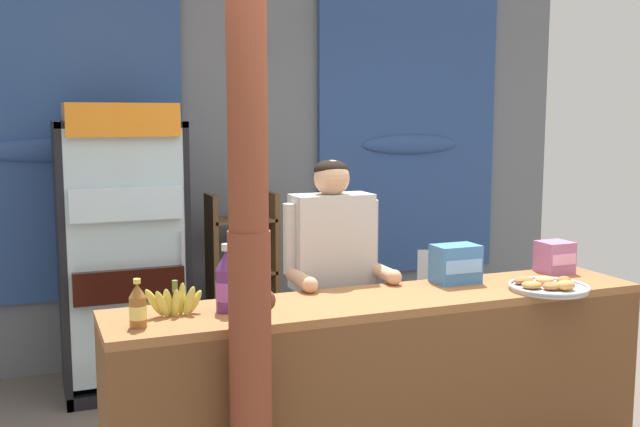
{
  "coord_description": "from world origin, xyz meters",
  "views": [
    {
      "loc": [
        -1.6,
        -2.57,
        1.79
      ],
      "look_at": [
        -0.15,
        1.08,
        1.26
      ],
      "focal_mm": 41.57,
      "sensor_mm": 36.0,
      "label": 1
    }
  ],
  "objects_px": {
    "soda_bottle_iced_tea": "(138,307)",
    "stall_counter": "(395,377)",
    "soda_bottle_grape_soda": "(227,283)",
    "snack_box_biscuit": "(456,264)",
    "pastry_tray": "(548,286)",
    "bottle_shelf_rack": "(243,277)",
    "snack_box_wafer": "(555,257)",
    "timber_post": "(249,245)",
    "shopkeeper": "(332,267)",
    "banana_bunch": "(174,302)",
    "plastic_lawn_chair": "(447,299)",
    "drink_fridge": "(122,236)"
  },
  "relations": [
    {
      "from": "pastry_tray",
      "to": "banana_bunch",
      "type": "distance_m",
      "value": 1.82
    },
    {
      "from": "snack_box_wafer",
      "to": "drink_fridge",
      "type": "bearing_deg",
      "value": 143.96
    },
    {
      "from": "snack_box_wafer",
      "to": "pastry_tray",
      "type": "bearing_deg",
      "value": -132.58
    },
    {
      "from": "timber_post",
      "to": "snack_box_biscuit",
      "type": "xyz_separation_m",
      "value": [
        1.24,
        0.49,
        -0.26
      ]
    },
    {
      "from": "soda_bottle_iced_tea",
      "to": "snack_box_wafer",
      "type": "relative_size",
      "value": 1.18
    },
    {
      "from": "plastic_lawn_chair",
      "to": "soda_bottle_iced_tea",
      "type": "bearing_deg",
      "value": -148.59
    },
    {
      "from": "plastic_lawn_chair",
      "to": "banana_bunch",
      "type": "relative_size",
      "value": 3.15
    },
    {
      "from": "timber_post",
      "to": "bottle_shelf_rack",
      "type": "relative_size",
      "value": 2.16
    },
    {
      "from": "snack_box_wafer",
      "to": "banana_bunch",
      "type": "bearing_deg",
      "value": -176.83
    },
    {
      "from": "soda_bottle_iced_tea",
      "to": "bottle_shelf_rack",
      "type": "bearing_deg",
      "value": 63.38
    },
    {
      "from": "pastry_tray",
      "to": "bottle_shelf_rack",
      "type": "bearing_deg",
      "value": 115.17
    },
    {
      "from": "drink_fridge",
      "to": "plastic_lawn_chair",
      "type": "relative_size",
      "value": 2.16
    },
    {
      "from": "shopkeeper",
      "to": "banana_bunch",
      "type": "distance_m",
      "value": 1.02
    },
    {
      "from": "timber_post",
      "to": "snack_box_wafer",
      "type": "bearing_deg",
      "value": 15.12
    },
    {
      "from": "soda_bottle_grape_soda",
      "to": "snack_box_wafer",
      "type": "relative_size",
      "value": 1.77
    },
    {
      "from": "banana_bunch",
      "to": "pastry_tray",
      "type": "bearing_deg",
      "value": -6.83
    },
    {
      "from": "bottle_shelf_rack",
      "to": "banana_bunch",
      "type": "xyz_separation_m",
      "value": [
        -0.83,
        -1.87,
        0.34
      ]
    },
    {
      "from": "soda_bottle_grape_soda",
      "to": "pastry_tray",
      "type": "bearing_deg",
      "value": -7.16
    },
    {
      "from": "stall_counter",
      "to": "shopkeeper",
      "type": "bearing_deg",
      "value": 98.4
    },
    {
      "from": "timber_post",
      "to": "drink_fridge",
      "type": "relative_size",
      "value": 1.44
    },
    {
      "from": "timber_post",
      "to": "bottle_shelf_rack",
      "type": "bearing_deg",
      "value": 75.1
    },
    {
      "from": "snack_box_wafer",
      "to": "pastry_tray",
      "type": "distance_m",
      "value": 0.46
    },
    {
      "from": "timber_post",
      "to": "pastry_tray",
      "type": "height_order",
      "value": "timber_post"
    },
    {
      "from": "bottle_shelf_rack",
      "to": "snack_box_biscuit",
      "type": "relative_size",
      "value": 5.33
    },
    {
      "from": "bottle_shelf_rack",
      "to": "shopkeeper",
      "type": "height_order",
      "value": "shopkeeper"
    },
    {
      "from": "soda_bottle_iced_tea",
      "to": "stall_counter",
      "type": "bearing_deg",
      "value": -0.83
    },
    {
      "from": "stall_counter",
      "to": "soda_bottle_iced_tea",
      "type": "bearing_deg",
      "value": 179.17
    },
    {
      "from": "stall_counter",
      "to": "pastry_tray",
      "type": "height_order",
      "value": "pastry_tray"
    },
    {
      "from": "stall_counter",
      "to": "soda_bottle_grape_soda",
      "type": "bearing_deg",
      "value": 171.33
    },
    {
      "from": "plastic_lawn_chair",
      "to": "soda_bottle_grape_soda",
      "type": "bearing_deg",
      "value": -145.65
    },
    {
      "from": "drink_fridge",
      "to": "bottle_shelf_rack",
      "type": "distance_m",
      "value": 0.94
    },
    {
      "from": "snack_box_biscuit",
      "to": "bottle_shelf_rack",
      "type": "bearing_deg",
      "value": 110.05
    },
    {
      "from": "timber_post",
      "to": "snack_box_wafer",
      "type": "distance_m",
      "value": 1.97
    },
    {
      "from": "timber_post",
      "to": "plastic_lawn_chair",
      "type": "distance_m",
      "value": 2.7
    },
    {
      "from": "shopkeeper",
      "to": "snack_box_biscuit",
      "type": "height_order",
      "value": "shopkeeper"
    },
    {
      "from": "stall_counter",
      "to": "banana_bunch",
      "type": "distance_m",
      "value": 1.1
    },
    {
      "from": "soda_bottle_iced_tea",
      "to": "snack_box_wafer",
      "type": "height_order",
      "value": "soda_bottle_iced_tea"
    },
    {
      "from": "timber_post",
      "to": "soda_bottle_grape_soda",
      "type": "height_order",
      "value": "timber_post"
    },
    {
      "from": "stall_counter",
      "to": "snack_box_biscuit",
      "type": "relative_size",
      "value": 11.36
    },
    {
      "from": "stall_counter",
      "to": "snack_box_biscuit",
      "type": "height_order",
      "value": "snack_box_biscuit"
    },
    {
      "from": "snack_box_wafer",
      "to": "pastry_tray",
      "type": "height_order",
      "value": "snack_box_wafer"
    },
    {
      "from": "drink_fridge",
      "to": "timber_post",
      "type": "bearing_deg",
      "value": -83.28
    },
    {
      "from": "stall_counter",
      "to": "plastic_lawn_chair",
      "type": "bearing_deg",
      "value": 51.19
    },
    {
      "from": "drink_fridge",
      "to": "plastic_lawn_chair",
      "type": "bearing_deg",
      "value": -9.36
    },
    {
      "from": "stall_counter",
      "to": "pastry_tray",
      "type": "xyz_separation_m",
      "value": [
        0.8,
        -0.08,
        0.39
      ]
    },
    {
      "from": "plastic_lawn_chair",
      "to": "snack_box_biscuit",
      "type": "bearing_deg",
      "value": -120.0
    },
    {
      "from": "bottle_shelf_rack",
      "to": "soda_bottle_iced_tea",
      "type": "distance_m",
      "value": 2.25
    },
    {
      "from": "soda_bottle_grape_soda",
      "to": "snack_box_biscuit",
      "type": "relative_size",
      "value": 1.3
    },
    {
      "from": "soda_bottle_grape_soda",
      "to": "timber_post",
      "type": "bearing_deg",
      "value": -90.48
    },
    {
      "from": "shopkeeper",
      "to": "snack_box_wafer",
      "type": "height_order",
      "value": "shopkeeper"
    }
  ]
}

